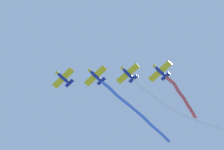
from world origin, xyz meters
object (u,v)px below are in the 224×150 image
object	(u,v)px
airplane_lead	(63,78)
airplane_right_wing	(128,74)
airplane_left_wing	(96,76)
airplane_slot	(160,71)

from	to	relation	value
airplane_lead	airplane_right_wing	bearing A→B (deg)	131.60
airplane_left_wing	airplane_slot	size ratio (longest dim) A/B	1.00
airplane_left_wing	airplane_slot	bearing A→B (deg)	130.82
airplane_lead	airplane_slot	size ratio (longest dim) A/B	1.00
airplane_slot	airplane_left_wing	bearing A→B (deg)	-47.54
airplane_lead	airplane_slot	xyz separation A→B (m)	(-24.40, 11.99, 0.75)
airplane_right_wing	airplane_slot	distance (m)	9.06
airplane_lead	airplane_left_wing	world-z (taller)	airplane_left_wing
airplane_slot	airplane_lead	bearing A→B (deg)	-47.54
airplane_lead	airplane_slot	world-z (taller)	airplane_slot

